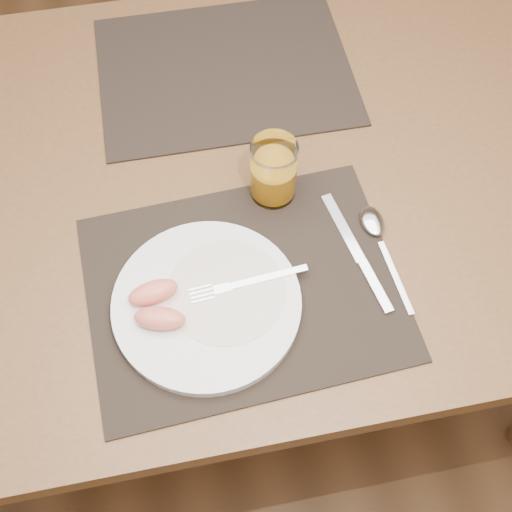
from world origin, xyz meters
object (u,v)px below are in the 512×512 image
object	(u,v)px
knife	(361,261)
spoon	(376,229)
placemat_far	(225,70)
placemat_near	(243,287)
juice_glass	(273,173)
fork	(239,285)
plate	(207,304)
table	(237,197)

from	to	relation	value
knife	spoon	bearing A→B (deg)	53.92
placemat_far	knife	bearing A→B (deg)	-72.95
placemat_near	juice_glass	distance (m)	0.18
knife	spoon	distance (m)	0.06
placemat_near	knife	size ratio (longest dim) A/B	2.05
fork	spoon	bearing A→B (deg)	15.19
placemat_near	juice_glass	xyz separation A→B (m)	(0.08, 0.16, 0.05)
plate	knife	bearing A→B (deg)	6.62
table	plate	distance (m)	0.27
fork	juice_glass	distance (m)	0.19
placemat_far	plate	world-z (taller)	plate
plate	juice_glass	size ratio (longest dim) A/B	2.49
table	placemat_far	size ratio (longest dim) A/B	3.11
table	plate	world-z (taller)	plate
placemat_near	knife	world-z (taller)	knife
table	placemat_near	world-z (taller)	placemat_near
placemat_far	juice_glass	distance (m)	0.29
table	fork	size ratio (longest dim) A/B	7.99
table	spoon	size ratio (longest dim) A/B	7.29
knife	plate	bearing A→B (deg)	-173.38
placemat_near	fork	world-z (taller)	fork
plate	placemat_far	bearing A→B (deg)	77.27
placemat_far	knife	xyz separation A→B (m)	(0.13, -0.43, 0.00)
table	juice_glass	xyz separation A→B (m)	(0.05, -0.06, 0.14)
fork	spoon	size ratio (longest dim) A/B	0.91
fork	juice_glass	world-z (taller)	juice_glass
fork	spoon	xyz separation A→B (m)	(0.22, 0.06, -0.01)
plate	juice_glass	world-z (taller)	juice_glass
plate	spoon	distance (m)	0.28
placemat_far	fork	size ratio (longest dim) A/B	2.57
plate	juice_glass	distance (m)	0.23
plate	juice_glass	bearing A→B (deg)	53.35
plate	fork	size ratio (longest dim) A/B	1.54
spoon	juice_glass	xyz separation A→B (m)	(-0.14, 0.10, 0.04)
fork	spoon	distance (m)	0.23
table	placemat_near	xyz separation A→B (m)	(-0.03, -0.22, 0.09)
placemat_far	spoon	bearing A→B (deg)	-66.28
fork	knife	world-z (taller)	fork
placemat_far	juice_glass	xyz separation A→B (m)	(0.03, -0.28, 0.05)
placemat_far	knife	world-z (taller)	knife
placemat_near	spoon	xyz separation A→B (m)	(0.22, 0.06, 0.01)
placemat_far	juice_glass	bearing A→B (deg)	-83.96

